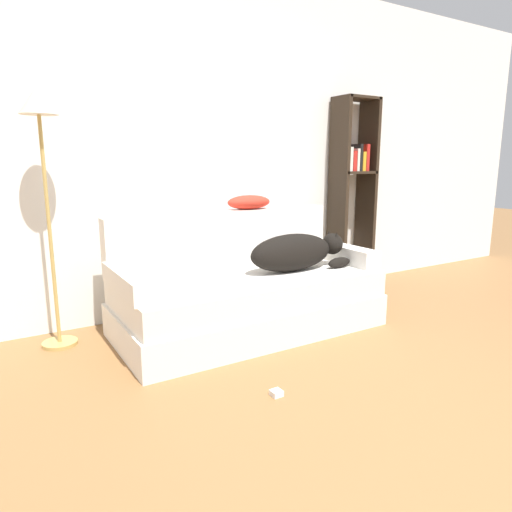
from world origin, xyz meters
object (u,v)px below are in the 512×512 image
object	(u,v)px
couch	(249,303)
floor_lamp	(41,141)
dog	(296,252)
power_adapter	(276,393)
laptop	(223,281)
throw_pillow	(249,202)
bookshelf	(353,183)

from	to	relation	value
couch	floor_lamp	size ratio (longest dim) A/B	1.13
dog	power_adapter	size ratio (longest dim) A/B	14.09
laptop	power_adapter	distance (m)	0.92
couch	throw_pillow	distance (m)	0.83
bookshelf	power_adapter	world-z (taller)	bookshelf
dog	laptop	xyz separation A→B (m)	(-0.62, -0.02, -0.13)
throw_pillow	power_adapter	world-z (taller)	throw_pillow
couch	throw_pillow	bearing A→B (deg)	59.48
throw_pillow	bookshelf	world-z (taller)	bookshelf
dog	throw_pillow	xyz separation A→B (m)	(-0.13, 0.47, 0.34)
throw_pillow	laptop	bearing A→B (deg)	-134.83
throw_pillow	floor_lamp	size ratio (longest dim) A/B	0.22
laptop	throw_pillow	world-z (taller)	throw_pillow
laptop	bookshelf	distance (m)	1.91
couch	laptop	xyz separation A→B (m)	(-0.25, -0.09, 0.22)
dog	throw_pillow	bearing A→B (deg)	104.78
dog	bookshelf	world-z (taller)	bookshelf
laptop	floor_lamp	xyz separation A→B (m)	(-0.98, 0.51, 0.90)
dog	floor_lamp	distance (m)	1.84
couch	laptop	bearing A→B (deg)	-160.01
floor_lamp	couch	bearing A→B (deg)	-18.61
dog	floor_lamp	xyz separation A→B (m)	(-1.59, 0.49, 0.77)
bookshelf	floor_lamp	world-z (taller)	bookshelf
bookshelf	throw_pillow	bearing A→B (deg)	-174.11
couch	dog	xyz separation A→B (m)	(0.36, -0.07, 0.35)
dog	bookshelf	distance (m)	1.33
laptop	couch	bearing A→B (deg)	19.86
laptop	dog	bearing A→B (deg)	1.59
throw_pillow	dog	bearing A→B (deg)	-75.22
floor_lamp	power_adapter	distance (m)	2.05
power_adapter	laptop	bearing A→B (deg)	81.98
floor_lamp	bookshelf	bearing A→B (deg)	2.38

